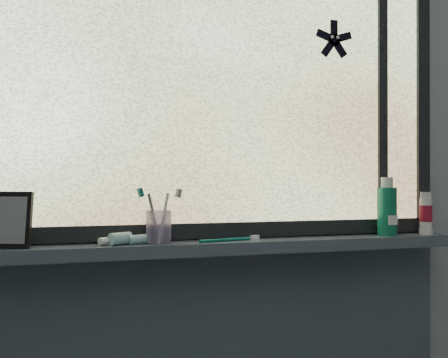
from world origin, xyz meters
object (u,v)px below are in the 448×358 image
object	(u,v)px
toothbrush_cup	(159,227)
cream_tube	(426,212)
vanity_mirror	(9,220)
mouthwash_bottle	(387,206)

from	to	relation	value
toothbrush_cup	cream_tube	bearing A→B (deg)	0.51
vanity_mirror	toothbrush_cup	xyz separation A→B (m)	(0.43, -0.02, -0.03)
vanity_mirror	cream_tube	size ratio (longest dim) A/B	1.48
cream_tube	mouthwash_bottle	bearing A→B (deg)	-176.95
vanity_mirror	cream_tube	bearing A→B (deg)	20.42
cream_tube	toothbrush_cup	bearing A→B (deg)	-179.49
toothbrush_cup	mouthwash_bottle	world-z (taller)	mouthwash_bottle
vanity_mirror	mouthwash_bottle	distance (m)	1.25
mouthwash_bottle	vanity_mirror	bearing A→B (deg)	179.21
vanity_mirror	cream_tube	xyz separation A→B (m)	(1.42, -0.01, 0.00)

